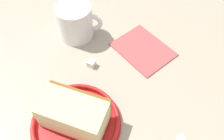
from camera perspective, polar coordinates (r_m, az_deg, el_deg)
The scene contains 6 objects.
ground_plane at distance 51.44cm, azimuth -7.60°, elevation -8.39°, with size 144.31×144.31×3.05cm, color tan.
small_plate at distance 47.25cm, azimuth -8.68°, elevation -12.36°, with size 17.59×17.59×1.67cm.
cake_slice at distance 44.37cm, azimuth -9.05°, elevation -10.32°, with size 7.69×12.48×6.48cm.
tea_mug at distance 59.00cm, azimuth -8.75°, elevation 11.47°, with size 8.56×10.81×8.64cm.
folded_napkin at distance 58.12cm, azimuth 7.48°, elevation 5.03°, with size 10.59×13.35×0.60cm, color #B24C4C.
sugar_cube at distance 54.37cm, azimuth -5.00°, elevation 1.59°, with size 1.63×1.63×1.63cm, color white.
Camera 1 is at (-18.82, -15.95, 43.61)cm, focal length 38.06 mm.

